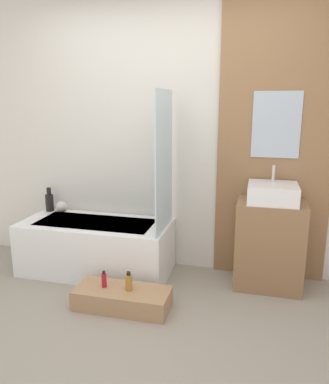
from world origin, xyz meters
The scene contains 12 objects.
ground_plane centered at (0.00, 0.00, 0.00)m, with size 12.00×12.00×0.00m, color gray.
wall_tiled_back centered at (0.00, 1.58, 1.30)m, with size 4.20×0.06×2.60m, color silver.
wall_wood_accent centered at (0.96, 1.53, 1.30)m, with size 0.99×0.04×2.60m.
bathtub centered at (-0.63, 1.21, 0.25)m, with size 1.40×0.64×0.50m.
glass_shower_screen centered at (0.04, 1.19, 1.10)m, with size 0.01×0.56×1.20m, color silver.
wooden_step_bench centered at (-0.16, 0.64, 0.08)m, with size 0.76×0.32×0.16m, color #A87F56.
vanity_cabinet centered at (0.96, 1.31, 0.39)m, with size 0.57×0.41×0.77m, color #8E6642.
sink centered at (0.96, 1.31, 0.85)m, with size 0.41×0.39×0.30m.
vase_tall_dark centered at (-1.24, 1.44, 0.60)m, with size 0.08×0.08×0.25m.
vase_round_light centered at (-1.10, 1.42, 0.55)m, with size 0.12×0.12×0.12m, color silver.
bottle_soap_primary centered at (-0.31, 0.64, 0.22)m, with size 0.04×0.04×0.14m.
bottle_soap_secondary centered at (-0.10, 0.64, 0.23)m, with size 0.05×0.05×0.15m.
Camera 1 is at (0.82, -1.88, 1.59)m, focal length 35.00 mm.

